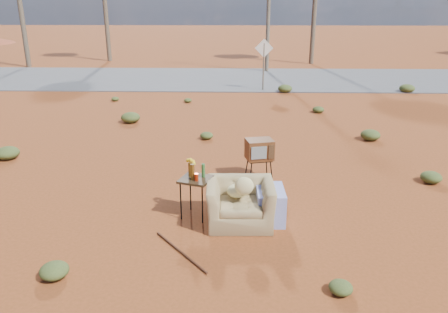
{
  "coord_description": "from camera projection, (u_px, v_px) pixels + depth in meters",
  "views": [
    {
      "loc": [
        0.37,
        -6.87,
        3.6
      ],
      "look_at": [
        0.14,
        1.06,
        0.8
      ],
      "focal_mm": 35.0,
      "sensor_mm": 36.0,
      "label": 1
    }
  ],
  "objects": [
    {
      "name": "ground",
      "position": [
        215.0,
        219.0,
        7.69
      ],
      "size": [
        140.0,
        140.0,
        0.0
      ],
      "primitive_type": "plane",
      "color": "brown",
      "rests_on": "ground"
    },
    {
      "name": "highway",
      "position": [
        230.0,
        79.0,
        21.82
      ],
      "size": [
        140.0,
        7.0,
        0.04
      ],
      "primitive_type": "cube",
      "color": "#565659",
      "rests_on": "ground"
    },
    {
      "name": "armchair",
      "position": [
        246.0,
        198.0,
        7.45
      ],
      "size": [
        1.35,
        0.88,
        0.99
      ],
      "rotation": [
        0.0,
        0.0,
        0.03
      ],
      "color": "#957D51",
      "rests_on": "ground"
    },
    {
      "name": "tv_unit",
      "position": [
        259.0,
        150.0,
        9.24
      ],
      "size": [
        0.64,
        0.56,
        0.88
      ],
      "rotation": [
        0.0,
        0.0,
        0.24
      ],
      "color": "black",
      "rests_on": "ground"
    },
    {
      "name": "side_table",
      "position": [
        195.0,
        176.0,
        7.59
      ],
      "size": [
        0.64,
        0.64,
        1.02
      ],
      "rotation": [
        0.0,
        0.0,
        -0.32
      ],
      "color": "#372614",
      "rests_on": "ground"
    },
    {
      "name": "rusty_bar",
      "position": [
        181.0,
        252.0,
        6.65
      ],
      "size": [
        0.92,
        1.13,
        0.04
      ],
      "primitive_type": "cylinder",
      "rotation": [
        0.0,
        1.57,
        -0.9
      ],
      "color": "#532516",
      "rests_on": "ground"
    },
    {
      "name": "road_sign",
      "position": [
        264.0,
        55.0,
        18.46
      ],
      "size": [
        0.78,
        0.06,
        2.19
      ],
      "color": "brown",
      "rests_on": "ground"
    },
    {
      "name": "scrub_patch",
      "position": [
        192.0,
        138.0,
        11.82
      ],
      "size": [
        17.49,
        8.07,
        0.33
      ],
      "color": "#455123",
      "rests_on": "ground"
    }
  ]
}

